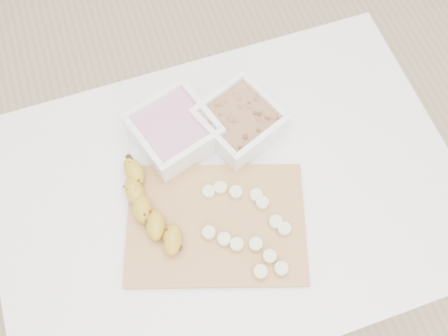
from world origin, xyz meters
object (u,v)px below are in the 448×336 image
object	(u,v)px
bowl_yogurt	(174,131)
banana	(151,208)
cutting_board	(216,224)
table	(228,206)
bowl_granola	(239,122)

from	to	relation	value
bowl_yogurt	banana	distance (m)	0.18
bowl_yogurt	banana	size ratio (longest dim) A/B	0.90
cutting_board	banana	world-z (taller)	banana
table	bowl_granola	xyz separation A→B (m)	(0.07, 0.14, 0.13)
table	bowl_yogurt	xyz separation A→B (m)	(-0.07, 0.16, 0.13)
bowl_granola	cutting_board	size ratio (longest dim) A/B	0.56
bowl_yogurt	table	bearing A→B (deg)	-65.87
bowl_granola	cutting_board	world-z (taller)	bowl_granola
bowl_granola	banana	bearing A→B (deg)	-151.28
banana	bowl_granola	bearing A→B (deg)	28.39
bowl_yogurt	bowl_granola	distance (m)	0.14
table	bowl_yogurt	distance (m)	0.22
table	bowl_granola	size ratio (longest dim) A/B	4.87
bowl_granola	banana	distance (m)	0.27
table	banana	distance (m)	0.21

